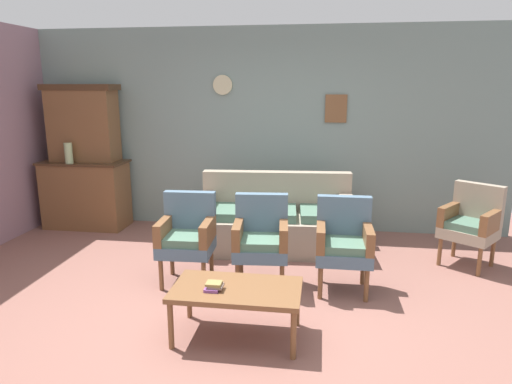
# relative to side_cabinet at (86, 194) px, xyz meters

# --- Properties ---
(ground_plane) EXTENTS (7.68, 7.68, 0.00)m
(ground_plane) POSITION_rel_side_cabinet_xyz_m (2.50, -2.25, -0.47)
(ground_plane) COLOR #84564C
(wall_back_with_decor) EXTENTS (6.40, 0.09, 2.70)m
(wall_back_with_decor) POSITION_rel_side_cabinet_xyz_m (2.50, 0.38, 0.89)
(wall_back_with_decor) COLOR gray
(wall_back_with_decor) RESTS_ON ground
(side_cabinet) EXTENTS (1.16, 0.55, 0.93)m
(side_cabinet) POSITION_rel_side_cabinet_xyz_m (0.00, 0.00, 0.00)
(side_cabinet) COLOR brown
(side_cabinet) RESTS_ON ground
(cabinet_upper_hutch) EXTENTS (0.99, 0.38, 1.03)m
(cabinet_upper_hutch) POSITION_rel_side_cabinet_xyz_m (0.00, 0.08, 0.98)
(cabinet_upper_hutch) COLOR brown
(cabinet_upper_hutch) RESTS_ON side_cabinet
(vase_on_cabinet) EXTENTS (0.11, 0.11, 0.28)m
(vase_on_cabinet) POSITION_rel_side_cabinet_xyz_m (-0.10, -0.19, 0.60)
(vase_on_cabinet) COLOR #A4B885
(vase_on_cabinet) RESTS_ON side_cabinet
(floral_couch) EXTENTS (1.90, 0.93, 0.90)m
(floral_couch) POSITION_rel_side_cabinet_xyz_m (2.71, -0.49, -0.14)
(floral_couch) COLOR gray
(floral_couch) RESTS_ON ground
(armchair_near_couch_end) EXTENTS (0.54, 0.51, 0.90)m
(armchair_near_couch_end) POSITION_rel_side_cabinet_xyz_m (1.93, -1.58, 0.03)
(armchair_near_couch_end) COLOR slate
(armchair_near_couch_end) RESTS_ON ground
(armchair_near_cabinet) EXTENTS (0.56, 0.53, 0.90)m
(armchair_near_cabinet) POSITION_rel_side_cabinet_xyz_m (2.67, -1.56, 0.03)
(armchair_near_cabinet) COLOR slate
(armchair_near_cabinet) RESTS_ON ground
(armchair_by_doorway) EXTENTS (0.52, 0.49, 0.90)m
(armchair_by_doorway) POSITION_rel_side_cabinet_xyz_m (3.47, -1.55, 0.03)
(armchair_by_doorway) COLOR slate
(armchair_by_doorway) RESTS_ON ground
(wingback_chair_by_fireplace) EXTENTS (0.71, 0.70, 0.90)m
(wingback_chair_by_fireplace) POSITION_rel_side_cabinet_xyz_m (4.87, -0.71, 0.03)
(wingback_chair_by_fireplace) COLOR gray
(wingback_chair_by_fireplace) RESTS_ON ground
(coffee_table) EXTENTS (1.00, 0.56, 0.42)m
(coffee_table) POSITION_rel_side_cabinet_xyz_m (2.62, -2.54, -0.09)
(coffee_table) COLOR brown
(coffee_table) RESTS_ON ground
(book_stack_on_table) EXTENTS (0.14, 0.12, 0.06)m
(book_stack_on_table) POSITION_rel_side_cabinet_xyz_m (2.45, -2.62, -0.02)
(book_stack_on_table) COLOR #7C4387
(book_stack_on_table) RESTS_ON coffee_table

